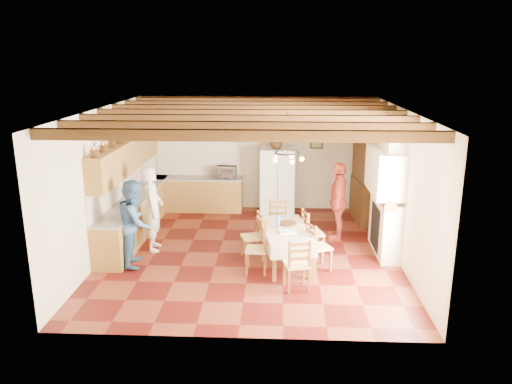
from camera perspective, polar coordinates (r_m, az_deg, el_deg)
floor at (r=10.54m, az=-0.62°, el=-7.05°), size 6.00×6.50×0.02m
ceiling at (r=9.79m, az=-0.68°, el=9.51°), size 6.00×6.50×0.02m
wall_back at (r=13.24m, az=0.17°, el=4.45°), size 6.00×0.02×3.00m
wall_front at (r=6.96m, az=-2.21°, el=-5.80°), size 6.00×0.02×3.00m
wall_left at (r=10.66m, az=-17.02°, el=1.08°), size 0.02×6.50×3.00m
wall_right at (r=10.34m, az=16.25°, el=0.69°), size 0.02×6.50×3.00m
ceiling_beams at (r=9.80m, az=-0.67°, el=8.93°), size 6.00×6.30×0.16m
lower_cabinets_left at (r=11.82m, az=-13.53°, el=-2.70°), size 0.60×4.30×0.86m
lower_cabinets_back at (r=13.34m, az=-6.56°, el=-0.29°), size 2.30×0.60×0.86m
countertop_left at (r=11.69m, az=-13.67°, el=-0.60°), size 0.62×4.30×0.04m
countertop_back at (r=13.23m, az=-6.62°, el=1.59°), size 2.34×0.62×0.04m
backsplash_left at (r=11.69m, az=-15.11°, el=0.93°), size 0.03×4.30×0.60m
backsplash_back at (r=13.43m, az=-6.47°, el=3.21°), size 2.30×0.03×0.60m
upper_cabinets at (r=11.50m, az=-14.57°, el=4.06°), size 0.35×4.20×0.70m
fireplace at (r=10.48m, az=14.43°, el=0.47°), size 0.56×1.60×2.80m
wall_picture at (r=13.17m, az=6.95°, el=5.83°), size 0.34×0.03×0.42m
refrigerator at (r=12.81m, az=2.52°, el=1.19°), size 0.90×0.75×1.74m
hutch at (r=12.54m, az=12.63°, el=1.95°), size 0.67×1.35×2.36m
dining_table at (r=9.80m, az=3.42°, el=-4.68°), size 1.14×1.81×0.74m
chandelier at (r=9.37m, az=3.57°, el=4.52°), size 0.47×0.47×0.03m
chair_left_near at (r=9.49m, az=0.05°, el=-6.46°), size 0.41×0.43×0.96m
chair_left_far at (r=10.11m, az=-0.47°, el=-5.07°), size 0.51×0.52×0.96m
chair_right_near at (r=9.69m, az=7.20°, el=-6.13°), size 0.53×0.54×0.96m
chair_right_far at (r=10.39m, az=6.51°, el=-4.59°), size 0.50×0.51×0.96m
chair_end_near at (r=8.87m, az=4.68°, el=-8.14°), size 0.50×0.48×0.96m
chair_end_far at (r=10.89m, az=2.46°, el=-3.55°), size 0.44×0.42×0.96m
person_man at (r=10.67m, az=-11.75°, el=-1.89°), size 0.53×0.72×1.80m
person_woman_blue at (r=10.01m, az=-13.64°, el=-3.43°), size 0.74×0.90×1.72m
person_woman_red at (r=11.24m, az=9.38°, el=-1.01°), size 0.61×1.09×1.76m
microwave at (r=13.09m, az=-3.45°, el=2.27°), size 0.55×0.39×0.29m
fridge_vase at (r=12.60m, az=2.34°, el=5.78°), size 0.41×0.41×0.34m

